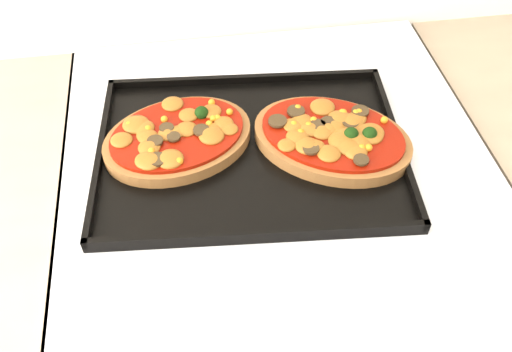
{
  "coord_description": "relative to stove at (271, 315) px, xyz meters",
  "views": [
    {
      "loc": [
        -0.12,
        1.15,
        1.47
      ],
      "look_at": [
        -0.04,
        1.65,
        0.92
      ],
      "focal_mm": 40.0,
      "sensor_mm": 36.0,
      "label": 1
    }
  ],
  "objects": [
    {
      "name": "stove",
      "position": [
        0.0,
        0.0,
        0.0
      ],
      "size": [
        0.6,
        0.6,
        0.91
      ],
      "primitive_type": "cube",
      "color": "silver",
      "rests_on": "floor"
    },
    {
      "name": "pizza_left",
      "position": [
        -0.13,
        0.03,
        0.48
      ],
      "size": [
        0.24,
        0.21,
        0.03
      ],
      "primitive_type": null,
      "rotation": [
        0.0,
        0.0,
        0.29
      ],
      "color": "brown",
      "rests_on": "baking_tray"
    },
    {
      "name": "pizza_right",
      "position": [
        0.07,
        -0.01,
        0.48
      ],
      "size": [
        0.27,
        0.24,
        0.03
      ],
      "primitive_type": null,
      "rotation": [
        0.0,
        0.0,
        -0.52
      ],
      "color": "brown",
      "rests_on": "baking_tray"
    },
    {
      "name": "baking_tray",
      "position": [
        -0.04,
        0.0,
        0.47
      ],
      "size": [
        0.44,
        0.34,
        0.02
      ],
      "primitive_type": "cube",
      "rotation": [
        0.0,
        0.0,
        -0.09
      ],
      "color": "black",
      "rests_on": "stove"
    }
  ]
}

